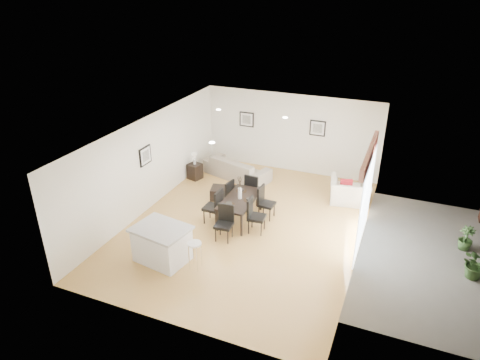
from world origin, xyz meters
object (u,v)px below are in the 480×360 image
at_px(sofa, 237,168).
at_px(armchair, 350,191).
at_px(dining_table, 240,201).
at_px(side_table, 195,171).
at_px(dining_chair_wfar, 227,194).
at_px(dining_chair_head, 225,220).
at_px(bar_stool, 195,246).
at_px(coffee_table, 226,193).
at_px(dining_chair_enear, 254,213).
at_px(dining_chair_foot, 253,188).
at_px(dining_chair_efar, 264,200).
at_px(dining_chair_wnear, 215,205).
at_px(kitchen_island, 162,244).

relative_size(sofa, armchair, 2.00).
distance_m(dining_table, side_table, 3.10).
bearing_deg(armchair, dining_chair_wfar, 19.01).
relative_size(dining_chair_head, bar_stool, 1.36).
bearing_deg(coffee_table, side_table, 134.73).
bearing_deg(armchair, bar_stool, 48.79).
relative_size(dining_chair_enear, dining_chair_foot, 1.01).
bearing_deg(dining_table, bar_stool, -92.98).
distance_m(dining_chair_wfar, side_table, 2.41).
height_order(side_table, bar_stool, bar_stool).
height_order(dining_chair_enear, dining_chair_head, dining_chair_enear).
distance_m(armchair, dining_chair_efar, 2.73).
height_order(dining_chair_wnear, bar_stool, dining_chair_wnear).
bearing_deg(coffee_table, dining_chair_head, -80.83).
height_order(dining_chair_foot, side_table, dining_chair_foot).
xyz_separation_m(dining_chair_wnear, dining_chair_foot, (0.55, 1.39, -0.02)).
bearing_deg(dining_chair_efar, armchair, -45.80).
distance_m(dining_chair_efar, dining_chair_foot, 0.81).
relative_size(dining_chair_enear, kitchen_island, 0.69).
distance_m(dining_chair_wnear, dining_chair_efar, 1.38).
distance_m(dining_table, dining_chair_foot, 0.99).
height_order(armchair, dining_table, armchair).
height_order(dining_table, dining_chair_efar, dining_chair_efar).
bearing_deg(dining_chair_wfar, dining_chair_head, 32.51).
bearing_deg(dining_chair_wfar, dining_chair_enear, 65.10).
distance_m(dining_chair_enear, dining_chair_foot, 1.51).
xyz_separation_m(sofa, dining_chair_foot, (1.16, -1.57, 0.20)).
bearing_deg(dining_chair_head, dining_chair_foot, 86.01).
distance_m(dining_chair_enear, dining_chair_efar, 0.82).
xyz_separation_m(dining_chair_wfar, dining_chair_head, (0.56, -1.38, 0.01)).
relative_size(dining_chair_wnear, dining_chair_wfar, 1.08).
xyz_separation_m(dining_chair_head, dining_chair_foot, (0.00, 1.98, 0.01)).
bearing_deg(dining_chair_wfar, coffee_table, -142.58).
distance_m(dining_table, dining_chair_wfar, 0.69).
distance_m(coffee_table, kitchen_island, 3.42).
bearing_deg(dining_chair_efar, dining_chair_foot, 47.62).
xyz_separation_m(dining_chair_enear, side_table, (-2.97, 2.32, -0.28)).
distance_m(dining_chair_head, kitchen_island, 1.73).
distance_m(dining_chair_efar, bar_stool, 2.91).
xyz_separation_m(sofa, bar_stool, (1.06, -4.98, 0.26)).
relative_size(dining_chair_foot, side_table, 1.82).
height_order(sofa, bar_stool, bar_stool).
bearing_deg(armchair, dining_table, 29.37).
xyz_separation_m(dining_table, dining_chair_wnear, (-0.56, -0.40, -0.04)).
xyz_separation_m(dining_chair_foot, side_table, (-2.41, 0.92, -0.27)).
distance_m(dining_table, dining_chair_efar, 0.70).
height_order(dining_chair_wfar, kitchen_island, dining_chair_wfar).
bearing_deg(dining_chair_head, armchair, 46.44).
bearing_deg(dining_chair_efar, dining_chair_wnear, 129.24).
height_order(armchair, bar_stool, armchair).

